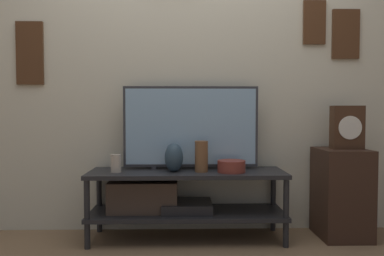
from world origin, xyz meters
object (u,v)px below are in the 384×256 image
vase_wide_bowl (231,166)px  vase_tall_ceramic (201,156)px  vase_urn_stoneware (174,157)px  mantel_clock (347,127)px  candle_jar (116,163)px  television (191,127)px

vase_wide_bowl → vase_tall_ceramic: bearing=174.1°
vase_urn_stoneware → vase_tall_ceramic: bearing=-3.8°
vase_tall_ceramic → vase_urn_stoneware: bearing=176.2°
vase_tall_ceramic → mantel_clock: size_ratio=0.70×
candle_jar → vase_urn_stoneware: bearing=2.6°
television → vase_tall_ceramic: 0.26m
candle_jar → mantel_clock: 1.71m
mantel_clock → vase_tall_ceramic: bearing=-177.0°
vase_urn_stoneware → mantel_clock: (1.27, 0.04, 0.21)m
vase_urn_stoneware → candle_jar: 0.41m
candle_jar → mantel_clock: size_ratio=0.40×
television → candle_jar: 0.61m
vase_urn_stoneware → mantel_clock: size_ratio=0.64×
vase_urn_stoneware → vase_wide_bowl: (0.41, -0.04, -0.06)m
vase_wide_bowl → vase_tall_ceramic: 0.23m
candle_jar → mantel_clock: bearing=2.1°
vase_urn_stoneware → vase_tall_ceramic: vase_tall_ceramic is taller
vase_wide_bowl → mantel_clock: bearing=5.2°
television → mantel_clock: size_ratio=3.15×
vase_urn_stoneware → candle_jar: (-0.41, -0.02, -0.04)m
vase_wide_bowl → vase_tall_ceramic: vase_tall_ceramic is taller
vase_wide_bowl → mantel_clock: mantel_clock is taller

